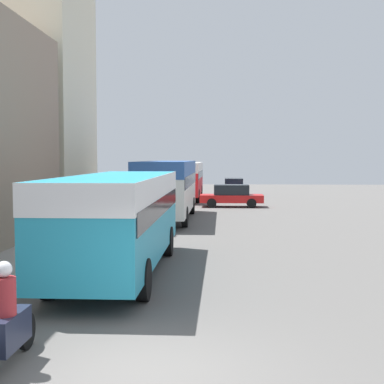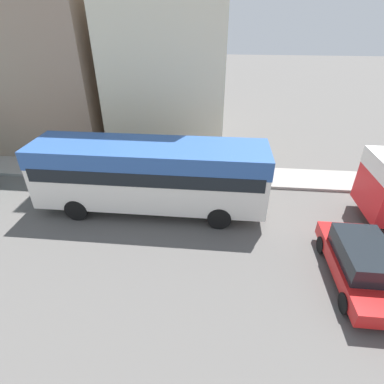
{
  "view_description": "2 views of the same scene",
  "coord_description": "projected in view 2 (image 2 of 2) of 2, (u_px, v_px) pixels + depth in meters",
  "views": [
    {
      "loc": [
        1.26,
        -8.0,
        3.33
      ],
      "look_at": [
        -0.43,
        22.48,
        1.39
      ],
      "focal_mm": 50.0,
      "sensor_mm": 36.0,
      "label": 1
    },
    {
      "loc": [
        9.7,
        23.62,
        7.92
      ],
      "look_at": [
        -0.87,
        22.56,
        1.47
      ],
      "focal_mm": 28.0,
      "sensor_mm": 36.0,
      "label": 2
    }
  ],
  "objects": [
    {
      "name": "building_midblock",
      "position": [
        51.0,
        76.0,
        19.3
      ],
      "size": [
        6.95,
        7.45,
        8.58
      ],
      "color": "gray",
      "rests_on": "ground_plane"
    },
    {
      "name": "building_far_terrace",
      "position": [
        168.0,
        42.0,
        17.18
      ],
      "size": [
        6.09,
        6.74,
        12.8
      ],
      "color": "beige",
      "rests_on": "ground_plane"
    },
    {
      "name": "bus_following",
      "position": [
        150.0,
        169.0,
        12.95
      ],
      "size": [
        2.57,
        10.05,
        3.17
      ],
      "color": "silver",
      "rests_on": "ground_plane"
    },
    {
      "name": "car_crossing",
      "position": [
        361.0,
        263.0,
        9.89
      ],
      "size": [
        4.29,
        1.82,
        1.52
      ],
      "rotation": [
        0.0,
        0.0,
        1.57
      ],
      "color": "red",
      "rests_on": "ground_plane"
    },
    {
      "name": "pedestrian_near_curb",
      "position": [
        50.0,
        147.0,
        17.59
      ],
      "size": [
        0.33,
        0.33,
        1.72
      ],
      "color": "#232838",
      "rests_on": "sidewalk"
    }
  ]
}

